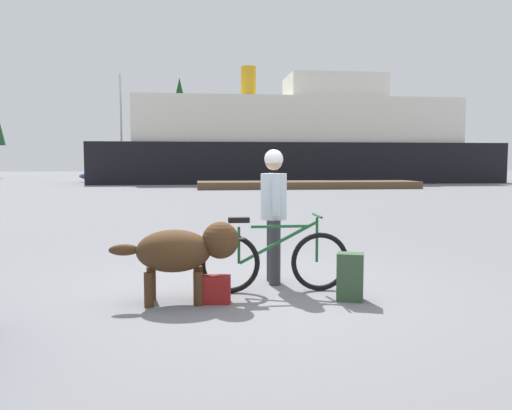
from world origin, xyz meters
TOP-DOWN VIEW (x-y plane):
  - ground_plane at (0.00, 0.00)m, footprint 160.00×160.00m
  - bicycle at (0.25, -0.05)m, footprint 1.73×0.44m
  - person_cyclist at (0.31, 0.41)m, footprint 0.32×0.53m
  - dog at (-0.77, -0.38)m, footprint 1.37×0.53m
  - backpack at (1.01, -0.51)m, footprint 0.33×0.28m
  - handbag_pannier at (-0.44, -0.46)m, footprint 0.34×0.22m
  - dock_pier at (5.68, 23.47)m, footprint 12.53×2.89m
  - ferry_boat at (6.82, 32.69)m, footprint 28.99×7.75m
  - sailboat_moored at (-6.16, 34.19)m, footprint 6.28×1.76m
  - pine_tree_center at (4.16, 46.10)m, footprint 2.87×2.87m
  - pine_tree_far_right at (12.18, 44.98)m, footprint 3.45×3.45m
  - pine_tree_mid_back at (-2.44, 54.62)m, footprint 3.54×3.54m

SIDE VIEW (x-z plane):
  - ground_plane at x=0.00m, z-range 0.00..0.00m
  - handbag_pannier at x=-0.44m, z-range 0.00..0.29m
  - dock_pier at x=5.68m, z-range 0.00..0.40m
  - backpack at x=1.01m, z-range 0.00..0.52m
  - bicycle at x=0.25m, z-range -0.07..0.82m
  - sailboat_moored at x=-6.16m, z-range -3.49..4.51m
  - dog at x=-0.77m, z-range 0.13..0.99m
  - person_cyclist at x=0.31m, z-range 0.16..1.81m
  - ferry_boat at x=6.82m, z-range -1.28..7.15m
  - pine_tree_center at x=4.16m, z-range 1.36..10.23m
  - pine_tree_far_right at x=12.18m, z-range 1.14..11.41m
  - pine_tree_mid_back at x=-2.44m, z-range 1.65..12.62m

